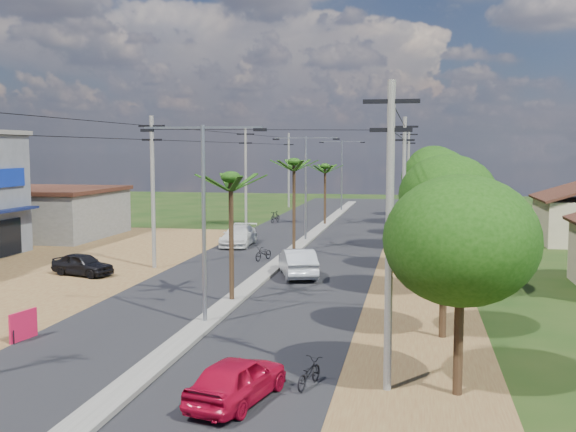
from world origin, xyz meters
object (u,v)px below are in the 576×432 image
Objects in this scene: moto_rider_east at (309,374)px; roadside_sign at (23,326)px; car_parked_dark at (83,265)px; car_silver_mid at (298,263)px; car_white_far at (239,236)px; car_red_near at (237,381)px.

roadside_sign is at bearing -0.01° from moto_rider_east.
car_parked_dark is 12.88m from roadside_sign.
car_silver_mid reaches higher than car_white_far.
moto_rider_east is (3.33, -17.03, -0.37)m from car_silver_mid.
car_silver_mid is 12.01m from car_parked_dark.
car_red_near is 30.61m from car_white_far.
car_silver_mid reaches higher than car_red_near.
car_red_near reaches higher than moto_rider_east.
car_red_near reaches higher than car_parked_dark.
moto_rider_east is at bearing -118.68° from car_parked_dark.
car_parked_dark is (-5.56, -12.87, -0.10)m from car_white_far.
roadside_sign reaches higher than moto_rider_east.
roadside_sign is at bearing -145.45° from car_parked_dark.
moto_rider_east is 1.16× the size of roadside_sign.
car_white_far reaches higher than car_red_near.
car_red_near reaches higher than roadside_sign.
car_silver_mid is (-1.57, 18.62, 0.12)m from car_red_near.
roadside_sign is (4.05, -12.22, -0.07)m from car_parked_dark.
car_white_far reaches higher than moto_rider_east.
roadside_sign is (-11.13, 2.90, 0.15)m from moto_rider_east.
car_parked_dark is 21.43m from moto_rider_east.
car_silver_mid reaches higher than moto_rider_east.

